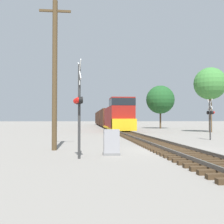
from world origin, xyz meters
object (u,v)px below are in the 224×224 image
(relay_cabinet, at_px, (111,143))
(tree_mid_background, at_px, (160,100))
(tree_far_right, at_px, (210,84))
(freight_train, at_px, (106,118))
(crossing_signal_far, at_px, (210,115))
(utility_pole, at_px, (55,73))
(crossing_signal_near, at_px, (79,103))

(relay_cabinet, bearing_deg, tree_mid_background, 70.09)
(relay_cabinet, height_order, tree_far_right, tree_far_right)
(freight_train, xyz_separation_m, crossing_signal_far, (5.70, -39.47, 0.09))
(utility_pole, bearing_deg, freight_train, 81.75)
(crossing_signal_near, height_order, tree_far_right, tree_far_right)
(crossing_signal_near, relative_size, tree_mid_background, 0.54)
(relay_cabinet, distance_m, tree_mid_background, 37.98)
(freight_train, bearing_deg, tree_mid_background, -53.29)
(crossing_signal_far, bearing_deg, utility_pole, 117.89)
(relay_cabinet, xyz_separation_m, tree_mid_background, (12.83, 35.42, 4.83))
(crossing_signal_far, distance_m, relay_cabinet, 12.58)
(crossing_signal_far, relative_size, tree_mid_background, 0.43)
(tree_far_right, bearing_deg, crossing_signal_far, -116.43)
(relay_cabinet, height_order, utility_pole, utility_pole)
(crossing_signal_near, height_order, tree_mid_background, tree_mid_background)
(freight_train, relative_size, utility_pole, 6.81)
(relay_cabinet, bearing_deg, crossing_signal_near, -147.83)
(tree_far_right, bearing_deg, freight_train, 113.75)
(crossing_signal_far, distance_m, tree_far_right, 14.58)
(relay_cabinet, xyz_separation_m, utility_pole, (-3.03, 2.38, 3.82))
(freight_train, xyz_separation_m, tree_mid_background, (9.27, -12.43, 3.42))
(tree_far_right, bearing_deg, tree_mid_background, 100.18)
(utility_pole, relative_size, tree_far_right, 0.99)
(utility_pole, bearing_deg, crossing_signal_near, -66.71)
(freight_train, bearing_deg, relay_cabinet, -94.26)
(utility_pole, xyz_separation_m, tree_far_right, (18.48, 18.46, 2.09))
(crossing_signal_near, bearing_deg, tree_far_right, 132.37)
(tree_far_right, distance_m, tree_mid_background, 14.86)
(crossing_signal_near, relative_size, tree_far_right, 0.51)
(utility_pole, height_order, tree_far_right, tree_far_right)
(crossing_signal_near, relative_size, relay_cabinet, 3.49)
(crossing_signal_far, distance_m, tree_mid_background, 27.47)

